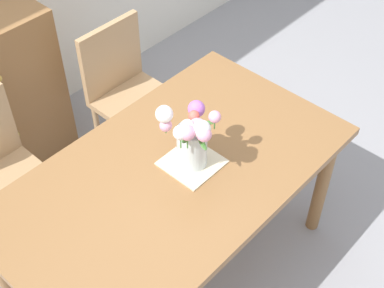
% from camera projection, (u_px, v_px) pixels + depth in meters
% --- Properties ---
extents(ground_plane, '(12.00, 12.00, 0.00)m').
position_uv_depth(ground_plane, '(176.00, 266.00, 2.91)').
color(ground_plane, '#939399').
extents(dining_table, '(1.60, 0.93, 0.76)m').
position_uv_depth(dining_table, '(173.00, 185.00, 2.44)').
color(dining_table, olive).
rests_on(dining_table, ground_plane).
extents(chair_right, '(0.42, 0.42, 0.90)m').
position_uv_depth(chair_right, '(127.00, 88.00, 3.16)').
color(chair_right, tan).
rests_on(chair_right, ground_plane).
extents(placemat, '(0.24, 0.24, 0.01)m').
position_uv_depth(placemat, '(192.00, 162.00, 2.41)').
color(placemat, beige).
rests_on(placemat, dining_table).
extents(flower_vase, '(0.25, 0.25, 0.32)m').
position_uv_depth(flower_vase, '(191.00, 136.00, 2.28)').
color(flower_vase, silver).
rests_on(flower_vase, placemat).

